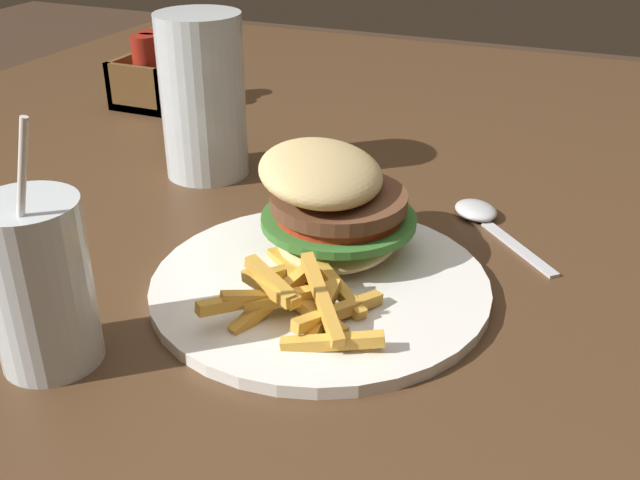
{
  "coord_description": "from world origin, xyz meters",
  "views": [
    {
      "loc": [
        -0.52,
        -0.31,
        1.04
      ],
      "look_at": [
        -0.05,
        -0.1,
        0.77
      ],
      "focal_mm": 42.0,
      "sensor_mm": 36.0,
      "label": 1
    }
  ],
  "objects_px": {
    "juice_glass": "(41,289)",
    "spoon": "(481,215)",
    "beer_glass": "(203,102)",
    "meal_plate_near": "(326,238)",
    "condiment_caddy": "(156,75)"
  },
  "relations": [
    {
      "from": "juice_glass",
      "to": "spoon",
      "type": "height_order",
      "value": "juice_glass"
    },
    {
      "from": "juice_glass",
      "to": "beer_glass",
      "type": "bearing_deg",
      "value": 12.52
    },
    {
      "from": "juice_glass",
      "to": "spoon",
      "type": "xyz_separation_m",
      "value": [
        0.33,
        -0.22,
        -0.05
      ]
    },
    {
      "from": "juice_glass",
      "to": "meal_plate_near",
      "type": "bearing_deg",
      "value": -35.05
    },
    {
      "from": "juice_glass",
      "to": "condiment_caddy",
      "type": "distance_m",
      "value": 0.58
    },
    {
      "from": "meal_plate_near",
      "to": "condiment_caddy",
      "type": "relative_size",
      "value": 2.71
    },
    {
      "from": "meal_plate_near",
      "to": "beer_glass",
      "type": "xyz_separation_m",
      "value": [
        0.15,
        0.2,
        0.05
      ]
    },
    {
      "from": "meal_plate_near",
      "to": "juice_glass",
      "type": "distance_m",
      "value": 0.22
    },
    {
      "from": "juice_glass",
      "to": "condiment_caddy",
      "type": "xyz_separation_m",
      "value": [
        0.52,
        0.26,
        -0.02
      ]
    },
    {
      "from": "meal_plate_near",
      "to": "beer_glass",
      "type": "bearing_deg",
      "value": 53.41
    },
    {
      "from": "beer_glass",
      "to": "spoon",
      "type": "height_order",
      "value": "beer_glass"
    },
    {
      "from": "meal_plate_near",
      "to": "beer_glass",
      "type": "distance_m",
      "value": 0.26
    },
    {
      "from": "spoon",
      "to": "beer_glass",
      "type": "bearing_deg",
      "value": 45.86
    },
    {
      "from": "meal_plate_near",
      "to": "juice_glass",
      "type": "relative_size",
      "value": 1.48
    },
    {
      "from": "juice_glass",
      "to": "condiment_caddy",
      "type": "bearing_deg",
      "value": 26.99
    }
  ]
}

